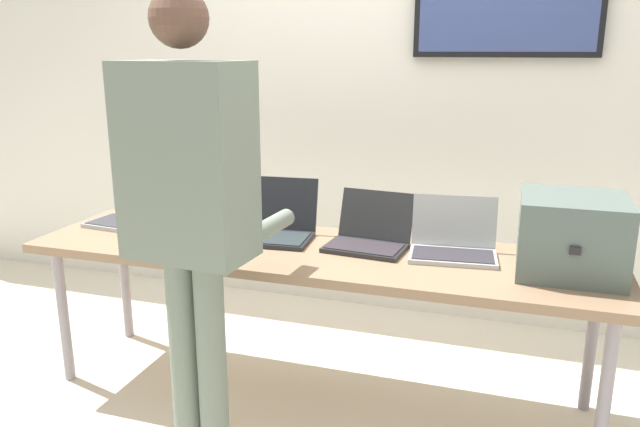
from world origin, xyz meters
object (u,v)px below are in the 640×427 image
(laptop_station_4, at_px, (453,242))
(person, at_px, (190,196))
(laptop_station_2, at_px, (279,225))
(laptop_station_3, at_px, (369,235))
(equipment_box, at_px, (571,235))
(laptop_station_1, at_px, (201,218))
(coffee_mug, at_px, (157,242))
(workbench, at_px, (316,260))
(laptop_station_0, at_px, (133,211))

(laptop_station_4, distance_m, person, 1.17)
(laptop_station_2, relative_size, laptop_station_3, 0.93)
(laptop_station_2, bearing_deg, laptop_station_3, -1.08)
(equipment_box, relative_size, laptop_station_1, 1.08)
(coffee_mug, bearing_deg, laptop_station_2, 39.90)
(equipment_box, bearing_deg, workbench, -178.60)
(workbench, xyz_separation_m, laptop_station_0, (-1.04, 0.14, 0.11))
(laptop_station_1, distance_m, laptop_station_3, 0.85)
(laptop_station_0, height_order, person, person)
(equipment_box, bearing_deg, laptop_station_0, 177.02)
(laptop_station_3, height_order, laptop_station_4, laptop_station_4)
(laptop_station_0, distance_m, laptop_station_3, 1.26)
(workbench, xyz_separation_m, equipment_box, (1.06, 0.03, 0.21))
(laptop_station_2, distance_m, person, 0.80)
(laptop_station_2, xyz_separation_m, coffee_mug, (-0.44, -0.36, -0.01))
(laptop_station_3, relative_size, person, 0.21)
(laptop_station_3, bearing_deg, laptop_station_4, 0.06)
(workbench, relative_size, laptop_station_2, 7.51)
(laptop_station_2, relative_size, coffee_mug, 3.77)
(workbench, relative_size, laptop_station_4, 6.66)
(equipment_box, xyz_separation_m, laptop_station_4, (-0.46, 0.08, -0.10))
(laptop_station_2, relative_size, person, 0.19)
(laptop_station_2, bearing_deg, workbench, -27.40)
(laptop_station_0, height_order, laptop_station_3, laptop_station_0)
(workbench, distance_m, laptop_station_0, 1.05)
(laptop_station_0, relative_size, laptop_station_2, 1.10)
(laptop_station_0, xyz_separation_m, laptop_station_4, (1.63, -0.03, -0.00))
(laptop_station_0, distance_m, laptop_station_4, 1.63)
(laptop_station_0, bearing_deg, laptop_station_3, -1.34)
(workbench, relative_size, coffee_mug, 28.28)
(laptop_station_3, bearing_deg, person, -123.58)
(laptop_station_0, bearing_deg, laptop_station_2, -1.48)
(person, bearing_deg, laptop_station_0, 135.67)
(workbench, distance_m, laptop_station_2, 0.27)
(equipment_box, xyz_separation_m, person, (-1.32, -0.65, 0.21))
(laptop_station_0, xyz_separation_m, coffee_mug, (0.38, -0.39, -0.01))
(workbench, bearing_deg, laptop_station_0, 172.58)
(workbench, distance_m, laptop_station_1, 0.65)
(equipment_box, bearing_deg, laptop_station_3, 174.56)
(laptop_station_1, bearing_deg, laptop_station_4, -0.03)
(laptop_station_2, relative_size, laptop_station_4, 0.89)
(laptop_station_1, distance_m, laptop_station_4, 1.22)
(workbench, distance_m, coffee_mug, 0.71)
(laptop_station_1, height_order, coffee_mug, laptop_station_1)
(laptop_station_0, distance_m, laptop_station_2, 0.82)
(workbench, height_order, laptop_station_0, laptop_station_0)
(laptop_station_3, bearing_deg, laptop_station_0, 178.66)
(laptop_station_1, bearing_deg, equipment_box, -2.74)
(laptop_station_1, distance_m, laptop_station_2, 0.41)
(equipment_box, xyz_separation_m, laptop_station_2, (-1.28, 0.09, -0.09))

